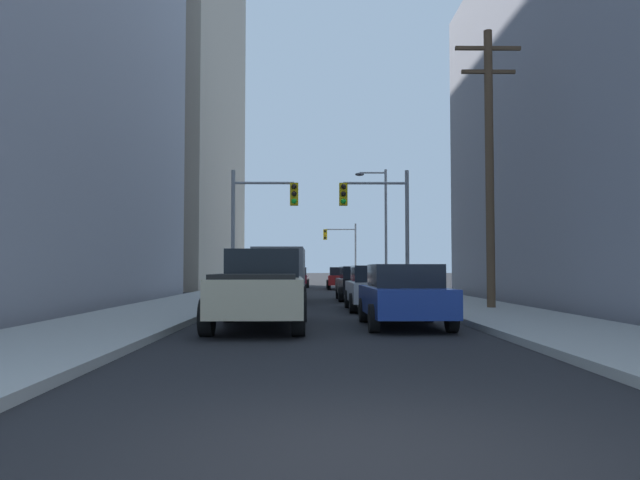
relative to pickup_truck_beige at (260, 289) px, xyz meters
name	(u,v)px	position (x,y,z in m)	size (l,w,h in m)	color
ground_plane	(365,459)	(1.63, -10.18, -0.93)	(400.00, 400.00, 0.00)	black
sidewalk_left	(258,284)	(-3.54, 39.82, -0.86)	(3.44, 160.00, 0.15)	#9E9E99
sidewalk_right	(374,284)	(6.79, 39.82, -0.86)	(3.44, 160.00, 0.15)	#9E9E99
pickup_truck_beige	(260,289)	(0.00, 0.00, 0.00)	(2.20, 5.46, 1.90)	#C6B793
cargo_van_grey	(280,272)	(-0.09, 11.15, 0.35)	(2.16, 5.22, 2.26)	slate
sedan_blue	(404,295)	(3.47, 0.12, -0.16)	(1.95, 4.23, 1.52)	navy
sedan_silver	(376,288)	(3.40, 6.02, -0.16)	(1.95, 4.21, 1.52)	#B7BABF
sedan_black	(359,283)	(3.34, 12.79, -0.16)	(1.96, 4.27, 1.52)	black
sedan_maroon	(296,277)	(0.05, 31.75, -0.16)	(1.95, 4.26, 1.52)	maroon
sedan_red	(341,278)	(3.25, 27.50, -0.16)	(1.95, 4.23, 1.52)	maroon
traffic_signal_near_left	(261,213)	(-1.12, 13.62, 3.08)	(3.11, 0.44, 6.00)	gray
traffic_signal_near_right	(378,213)	(4.31, 13.62, 3.08)	(3.25, 0.44, 6.00)	gray
traffic_signal_far_right	(342,243)	(4.26, 47.31, 3.09)	(3.36, 0.44, 6.00)	gray
utility_pole_right	(489,162)	(7.14, 5.38, 4.04)	(2.20, 0.28, 9.40)	brown
street_lamp_right	(381,218)	(5.48, 22.61, 3.56)	(1.97, 0.32, 7.50)	gray
building_left_mid_office	(108,93)	(-15.56, 35.35, 14.90)	(19.83, 25.36, 31.67)	#B7A893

